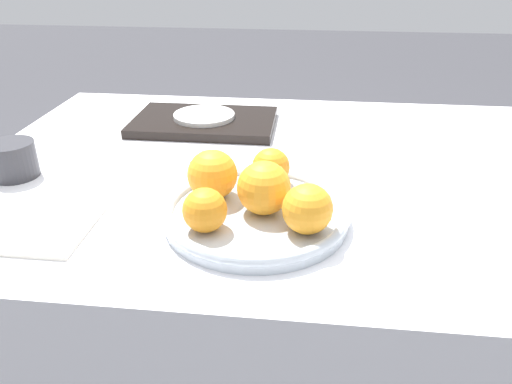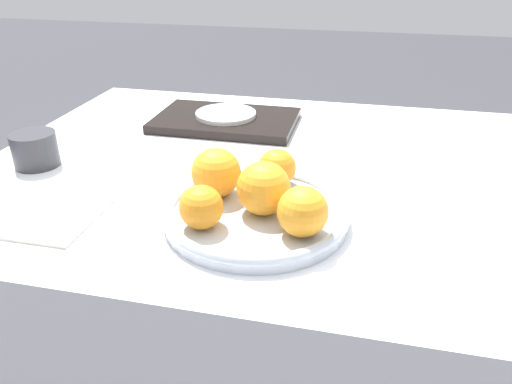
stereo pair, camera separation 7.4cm
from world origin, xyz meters
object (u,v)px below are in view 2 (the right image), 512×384
at_px(serving_tray, 226,120).
at_px(napkin, 53,216).
at_px(orange_1, 277,168).
at_px(orange_2, 303,212).
at_px(cup_0, 35,149).
at_px(fruit_platter, 256,213).
at_px(orange_3, 201,207).
at_px(orange_0, 264,188).
at_px(side_plate, 226,114).
at_px(orange_4, 216,173).

relative_size(serving_tray, napkin, 2.20).
bearing_deg(orange_1, napkin, -154.34).
xyz_separation_m(orange_2, cup_0, (-0.53, 0.16, -0.02)).
distance_m(fruit_platter, orange_3, 0.10).
relative_size(orange_1, serving_tray, 0.20).
distance_m(orange_3, napkin, 0.25).
bearing_deg(orange_2, orange_1, 113.65).
relative_size(orange_0, side_plate, 0.58).
bearing_deg(orange_4, orange_1, 33.27).
height_order(serving_tray, side_plate, side_plate).
height_order(orange_3, napkin, orange_3).
bearing_deg(orange_4, serving_tray, 103.87).
height_order(fruit_platter, orange_2, orange_2).
distance_m(orange_2, cup_0, 0.55).
relative_size(orange_2, side_plate, 0.51).
bearing_deg(orange_2, orange_3, -175.03).
bearing_deg(orange_1, orange_2, -66.35).
distance_m(serving_tray, cup_0, 0.41).
height_order(orange_4, side_plate, orange_4).
relative_size(orange_3, serving_tray, 0.20).
bearing_deg(orange_3, orange_0, 38.39).
relative_size(orange_3, napkin, 0.44).
bearing_deg(orange_4, fruit_platter, -26.23).
bearing_deg(fruit_platter, orange_0, -12.89).
bearing_deg(serving_tray, orange_4, -76.13).
relative_size(fruit_platter, orange_0, 3.53).
bearing_deg(orange_0, orange_4, 155.53).
height_order(orange_1, orange_3, same).
relative_size(orange_4, serving_tray, 0.25).
bearing_deg(orange_3, orange_2, 4.97).
bearing_deg(side_plate, orange_1, -60.71).
xyz_separation_m(fruit_platter, orange_3, (-0.06, -0.06, 0.04)).
height_order(orange_2, napkin, orange_2).
distance_m(orange_0, napkin, 0.33).
height_order(orange_1, side_plate, orange_1).
distance_m(side_plate, napkin, 0.49).
bearing_deg(cup_0, side_plate, 46.48).
relative_size(orange_1, side_plate, 0.45).
bearing_deg(orange_0, orange_2, -36.56).
relative_size(fruit_platter, cup_0, 3.41).
relative_size(orange_1, orange_2, 0.89).
bearing_deg(orange_0, side_plate, 113.13).
relative_size(orange_0, orange_3, 1.27).
bearing_deg(orange_1, serving_tray, 119.29).
distance_m(orange_0, side_plate, 0.45).
xyz_separation_m(orange_0, napkin, (-0.32, -0.06, -0.05)).
height_order(fruit_platter, orange_4, orange_4).
relative_size(orange_4, cup_0, 0.95).
relative_size(orange_2, napkin, 0.49).
xyz_separation_m(orange_1, side_plate, (-0.18, 0.32, -0.03)).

